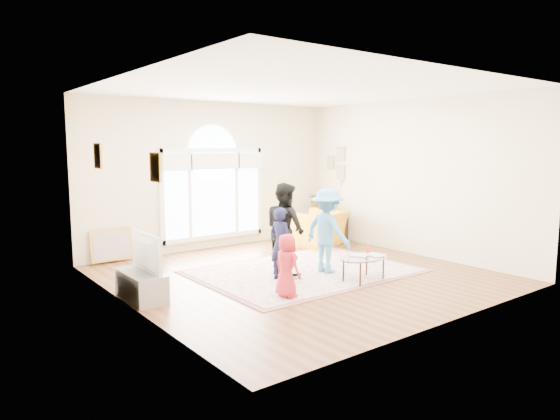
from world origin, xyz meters
TOP-DOWN VIEW (x-y plane):
  - ground at (0.00, 0.00)m, footprint 6.00×6.00m
  - room_shell at (0.01, 2.83)m, footprint 6.00×6.00m
  - area_rug at (0.23, 0.11)m, footprint 3.60×2.60m
  - rug_border at (0.23, 0.11)m, footprint 3.80×2.80m
  - tv_console at (-2.75, 0.30)m, footprint 0.45×1.00m
  - television at (-2.74, 0.30)m, footprint 0.16×0.98m
  - coffee_table at (0.60, -0.99)m, footprint 1.02×0.71m
  - armchair at (1.98, 1.76)m, footprint 1.45×1.35m
  - side_cabinet at (2.78, 2.01)m, footprint 0.40×0.50m
  - floor_lamp at (2.51, 1.58)m, footprint 0.26×0.26m
  - plant_pedestal at (2.70, 2.61)m, footprint 0.20×0.20m
  - potted_plant at (2.70, 2.61)m, footprint 0.53×0.51m
  - leaning_picture at (-2.31, 2.90)m, footprint 0.80×0.14m
  - child_red at (-0.99, -0.94)m, footprint 0.35×0.49m
  - child_navy at (-0.49, -0.13)m, footprint 0.38×0.50m
  - child_black at (-0.20, 0.13)m, footprint 0.66×0.82m
  - child_blue at (0.49, -0.21)m, footprint 0.64×1.01m

SIDE VIEW (x-z plane):
  - ground at x=0.00m, z-range 0.00..0.00m
  - leaning_picture at x=-2.31m, z-range -0.31..0.31m
  - rug_border at x=0.23m, z-range 0.00..0.01m
  - area_rug at x=0.23m, z-range 0.00..0.02m
  - tv_console at x=-2.75m, z-range 0.00..0.42m
  - side_cabinet at x=2.78m, z-range 0.00..0.70m
  - plant_pedestal at x=2.70m, z-range 0.00..0.70m
  - armchair at x=1.98m, z-range 0.00..0.78m
  - coffee_table at x=0.60m, z-range 0.13..0.67m
  - child_red at x=-0.99m, z-range 0.02..0.97m
  - child_navy at x=-0.49m, z-range 0.02..1.25m
  - television at x=-2.74m, z-range 0.42..0.99m
  - child_blue at x=0.49m, z-range 0.02..1.51m
  - child_black at x=-0.20m, z-range 0.02..1.63m
  - potted_plant at x=2.70m, z-range 0.70..1.17m
  - floor_lamp at x=2.51m, z-range 0.53..2.04m
  - room_shell at x=0.01m, z-range -1.43..4.57m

